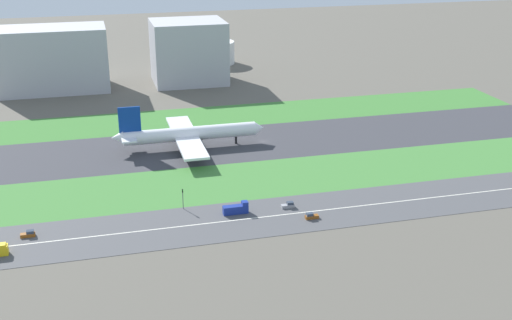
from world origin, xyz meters
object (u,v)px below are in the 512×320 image
(car_0, at_px, (28,234))
(car_2, at_px, (311,216))
(car_1, at_px, (288,205))
(terminal_building, at_px, (53,59))
(airliner, at_px, (187,134))
(hangar_building, at_px, (189,52))
(truck_0, at_px, (236,209))
(fuel_tank_west, at_px, (215,53))
(traffic_light, at_px, (183,197))

(car_0, relative_size, car_2, 1.00)
(car_1, relative_size, terminal_building, 0.07)
(airliner, xyz_separation_m, hangar_building, (19.35, 114.00, 11.64))
(car_1, bearing_deg, car_0, 180.00)
(car_1, bearing_deg, terminal_building, 113.85)
(car_0, distance_m, hangar_building, 199.33)
(car_1, height_order, hangar_building, hangar_building)
(car_1, height_order, car_2, same)
(airliner, bearing_deg, car_0, -131.50)
(airliner, distance_m, car_0, 90.95)
(truck_0, xyz_separation_m, car_2, (22.85, -10.00, -0.75))
(truck_0, height_order, fuel_tank_west, fuel_tank_west)
(airliner, xyz_separation_m, terminal_building, (-56.57, 114.00, 11.34))
(car_0, bearing_deg, traffic_light, 9.20)
(car_1, distance_m, truck_0, 18.15)
(airliner, distance_m, hangar_building, 116.21)
(car_2, xyz_separation_m, hangar_building, (-9.25, 192.00, 16.94))
(car_1, relative_size, fuel_tank_west, 0.18)
(airliner, relative_size, hangar_building, 1.56)
(terminal_building, relative_size, fuel_tank_west, 2.36)
(truck_0, bearing_deg, car_2, -23.64)
(hangar_building, xyz_separation_m, fuel_tank_west, (24.57, 45.00, -10.62))
(car_1, relative_size, traffic_light, 0.61)
(car_1, height_order, truck_0, truck_0)
(airliner, bearing_deg, traffic_light, -100.22)
(car_0, distance_m, traffic_light, 50.10)
(truck_0, bearing_deg, hangar_building, 85.73)
(hangar_building, distance_m, fuel_tank_west, 52.36)
(car_1, bearing_deg, car_2, -64.78)
(fuel_tank_west, bearing_deg, car_2, -93.70)
(traffic_light, bearing_deg, airliner, 79.78)
(airliner, height_order, hangar_building, hangar_building)
(terminal_building, bearing_deg, truck_0, -71.10)
(car_0, distance_m, terminal_building, 182.80)
(car_1, distance_m, car_2, 11.05)
(truck_0, bearing_deg, fuel_tank_west, 80.46)
(car_1, relative_size, car_2, 1.00)
(truck_0, relative_size, traffic_light, 1.17)
(truck_0, relative_size, fuel_tank_west, 0.33)
(car_0, bearing_deg, airliner, 48.50)
(airliner, relative_size, car_1, 14.77)
(car_0, xyz_separation_m, traffic_light, (49.34, 7.99, 3.37))
(airliner, bearing_deg, car_2, -69.86)
(airliner, xyz_separation_m, car_1, (23.90, -68.00, -5.31))
(terminal_building, relative_size, hangar_building, 1.43)
(car_0, xyz_separation_m, fuel_tank_west, (104.08, 227.00, 6.33))
(terminal_building, height_order, hangar_building, hangar_building)
(airliner, relative_size, traffic_light, 9.03)
(car_1, height_order, traffic_light, traffic_light)
(car_1, relative_size, hangar_building, 0.11)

